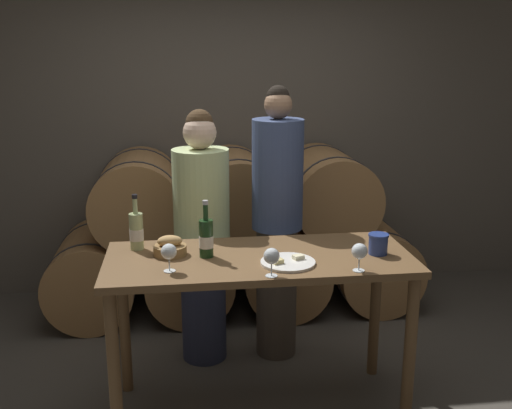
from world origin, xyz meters
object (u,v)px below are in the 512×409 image
object	(u,v)px
blue_crock	(378,243)
wine_glass_left	(272,257)
wine_bottle_red	(206,238)
wine_bottle_white	(136,231)
wine_glass_center	(359,252)
person_right	(277,223)
wine_glass_far_left	(169,252)
cheese_plate	(288,262)
bread_basket	(170,248)
tasting_table	(259,279)
person_left	(202,237)

from	to	relation	value
blue_crock	wine_glass_left	bearing A→B (deg)	-157.93
wine_bottle_red	wine_bottle_white	distance (m)	0.41
wine_glass_center	blue_crock	bearing A→B (deg)	53.04
person_right	wine_glass_left	distance (m)	0.96
wine_glass_center	wine_bottle_red	bearing A→B (deg)	157.42
person_right	wine_bottle_red	xyz separation A→B (m)	(-0.48, -0.61, 0.11)
person_right	wine_glass_far_left	size ratio (longest dim) A/B	12.35
cheese_plate	wine_glass_far_left	bearing A→B (deg)	-176.81
wine_bottle_red	wine_bottle_white	bearing A→B (deg)	155.27
bread_basket	cheese_plate	distance (m)	0.64
person_right	cheese_plate	size ratio (longest dim) A/B	6.26
bread_basket	cheese_plate	bearing A→B (deg)	-19.39
tasting_table	person_right	world-z (taller)	person_right
person_left	wine_bottle_red	distance (m)	0.64
wine_glass_center	cheese_plate	bearing A→B (deg)	156.02
cheese_plate	wine_glass_center	xyz separation A→B (m)	(0.33, -0.15, 0.09)
bread_basket	person_right	bearing A→B (deg)	39.53
person_left	wine_glass_left	xyz separation A→B (m)	(0.30, -0.93, 0.19)
person_right	wine_glass_left	xyz separation A→B (m)	(-0.18, -0.93, 0.11)
blue_crock	wine_glass_left	world-z (taller)	wine_glass_left
wine_bottle_white	wine_glass_left	size ratio (longest dim) A/B	2.16
person_left	wine_bottle_white	bearing A→B (deg)	-130.74
bread_basket	wine_glass_center	world-z (taller)	wine_glass_center
wine_bottle_red	bread_basket	distance (m)	0.21
wine_bottle_red	cheese_plate	size ratio (longest dim) A/B	1.09
bread_basket	person_left	bearing A→B (deg)	70.96
person_right	wine_bottle_white	distance (m)	0.97
bread_basket	wine_glass_left	distance (m)	0.62
tasting_table	cheese_plate	bearing A→B (deg)	-45.82
bread_basket	wine_glass_far_left	distance (m)	0.25
person_right	wine_bottle_white	xyz separation A→B (m)	(-0.86, -0.43, 0.11)
person_right	bread_basket	world-z (taller)	person_right
person_left	wine_glass_far_left	distance (m)	0.85
wine_glass_far_left	tasting_table	bearing A→B (deg)	19.61
blue_crock	cheese_plate	bearing A→B (deg)	-170.22
blue_crock	wine_bottle_white	bearing A→B (deg)	169.22
wine_bottle_red	wine_glass_center	size ratio (longest dim) A/B	2.15
wine_bottle_red	blue_crock	world-z (taller)	wine_bottle_red
wine_bottle_red	wine_glass_center	xyz separation A→B (m)	(0.75, -0.31, -0.00)
tasting_table	wine_glass_center	bearing A→B (deg)	-31.40
tasting_table	blue_crock	size ratio (longest dim) A/B	14.60
tasting_table	bread_basket	xyz separation A→B (m)	(-0.47, 0.08, 0.17)
bread_basket	wine_glass_left	world-z (taller)	wine_glass_left
blue_crock	tasting_table	bearing A→B (deg)	175.77
bread_basket	wine_glass_left	bearing A→B (deg)	-37.36
wine_glass_left	cheese_plate	bearing A→B (deg)	55.81
wine_bottle_red	wine_glass_far_left	size ratio (longest dim) A/B	2.15
wine_glass_center	wine_bottle_white	bearing A→B (deg)	156.69
wine_glass_far_left	wine_glass_center	world-z (taller)	same
blue_crock	bread_basket	bearing A→B (deg)	173.59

